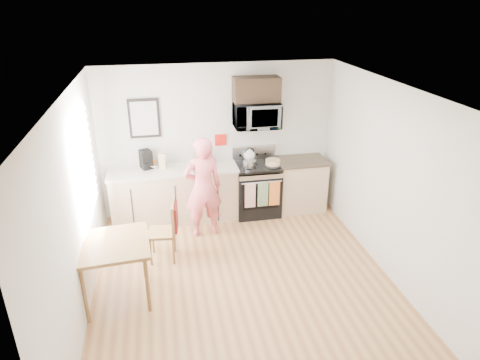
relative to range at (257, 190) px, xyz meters
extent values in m
plane|color=brown|center=(-0.63, -1.98, -0.44)|extent=(4.60, 4.60, 0.00)
cube|color=beige|center=(-0.63, 0.32, 0.86)|extent=(4.00, 0.04, 2.60)
cube|color=beige|center=(-0.63, -4.28, 0.86)|extent=(4.00, 0.04, 2.60)
cube|color=beige|center=(-2.63, -1.98, 0.86)|extent=(0.04, 4.60, 2.60)
cube|color=beige|center=(1.37, -1.98, 0.86)|extent=(0.04, 4.60, 2.60)
cube|color=silver|center=(-0.63, -1.98, 2.16)|extent=(4.00, 4.60, 0.04)
cube|color=silver|center=(-2.61, -1.18, 1.11)|extent=(0.02, 1.40, 1.50)
cube|color=white|center=(-2.60, -1.18, 1.11)|extent=(0.01, 1.30, 1.40)
cube|color=tan|center=(-1.43, 0.02, 0.01)|extent=(2.10, 0.60, 0.90)
cube|color=beige|center=(-1.43, 0.02, 0.48)|extent=(2.14, 0.64, 0.04)
cube|color=tan|center=(0.80, 0.02, 0.01)|extent=(0.84, 0.60, 0.90)
cube|color=black|center=(0.80, 0.02, 0.48)|extent=(0.88, 0.64, 0.04)
cube|color=black|center=(0.00, 0.00, -0.05)|extent=(0.76, 0.65, 0.77)
cube|color=black|center=(0.00, -0.32, 0.01)|extent=(0.61, 0.02, 0.45)
cube|color=#A5A5A9|center=(0.00, -0.31, 0.34)|extent=(0.74, 0.02, 0.14)
cylinder|color=#A5A5A9|center=(0.00, -0.36, 0.30)|extent=(0.68, 0.02, 0.02)
cube|color=black|center=(0.00, 0.00, 0.46)|extent=(0.76, 0.65, 0.04)
cube|color=#A5A5A9|center=(0.00, 0.27, 0.60)|extent=(0.76, 0.08, 0.24)
cube|color=white|center=(-0.20, -0.37, 0.08)|extent=(0.18, 0.02, 0.44)
cube|color=#59754E|center=(0.02, -0.37, 0.08)|extent=(0.18, 0.02, 0.44)
cube|color=#CF5E1F|center=(0.22, -0.37, 0.08)|extent=(0.18, 0.02, 0.44)
imported|color=#A5A5A9|center=(0.00, 0.10, 1.32)|extent=(0.76, 0.51, 0.42)
cube|color=black|center=(0.00, 0.15, 1.74)|extent=(0.76, 0.35, 0.40)
cube|color=black|center=(-1.83, 0.30, 1.31)|extent=(0.50, 0.03, 0.65)
cube|color=beige|center=(-1.83, 0.28, 1.31)|extent=(0.42, 0.01, 0.56)
cube|color=red|center=(-0.58, 0.31, 0.86)|extent=(0.20, 0.02, 0.20)
imported|color=#DE3D4B|center=(-1.00, -0.57, 0.39)|extent=(0.65, 0.47, 1.66)
cube|color=brown|center=(-2.28, -1.95, 0.36)|extent=(0.88, 0.88, 0.04)
cylinder|color=brown|center=(-2.61, -2.34, -0.05)|extent=(0.05, 0.05, 0.78)
cylinder|color=brown|center=(-1.89, -2.29, -0.05)|extent=(0.05, 0.05, 0.78)
cylinder|color=brown|center=(-2.67, -1.62, -0.05)|extent=(0.05, 0.05, 0.78)
cylinder|color=brown|center=(-1.95, -1.56, -0.05)|extent=(0.05, 0.05, 0.78)
cube|color=brown|center=(-1.68, -1.16, 0.00)|extent=(0.42, 0.42, 0.04)
cube|color=brown|center=(-1.50, -1.18, 0.24)|extent=(0.08, 0.38, 0.46)
cube|color=#550E11|center=(-1.48, -1.18, 0.25)|extent=(0.09, 0.35, 0.38)
cylinder|color=brown|center=(-1.86, -1.30, -0.23)|extent=(0.03, 0.03, 0.42)
cylinder|color=brown|center=(-1.54, -1.34, -0.23)|extent=(0.03, 0.03, 0.42)
cylinder|color=brown|center=(-1.83, -0.98, -0.23)|extent=(0.03, 0.03, 0.42)
cylinder|color=brown|center=(-1.50, -1.01, -0.23)|extent=(0.03, 0.03, 0.42)
cube|color=brown|center=(-0.97, 0.19, 0.61)|extent=(0.16, 0.17, 0.22)
cylinder|color=red|center=(-0.80, 0.16, 0.57)|extent=(0.11, 0.11, 0.13)
imported|color=white|center=(-1.75, 0.18, 0.53)|extent=(0.32, 0.32, 0.06)
cube|color=tan|center=(-1.60, 0.08, 0.64)|extent=(0.11, 0.11, 0.28)
cube|color=black|center=(-1.86, 0.16, 0.66)|extent=(0.23, 0.26, 0.31)
cylinder|color=black|center=(-1.86, 0.06, 0.58)|extent=(0.11, 0.11, 0.11)
cube|color=tan|center=(-0.95, -0.08, 0.56)|extent=(0.34, 0.23, 0.11)
cylinder|color=black|center=(0.25, -0.11, 0.50)|extent=(0.31, 0.31, 0.02)
cylinder|color=tan|center=(0.25, -0.11, 0.55)|extent=(0.25, 0.25, 0.08)
sphere|color=white|center=(-0.10, 0.18, 0.59)|extent=(0.20, 0.20, 0.20)
cone|color=white|center=(-0.10, 0.18, 0.69)|extent=(0.06, 0.06, 0.06)
torus|color=black|center=(-0.10, 0.18, 0.65)|extent=(0.18, 0.02, 0.18)
cylinder|color=#A5A5A9|center=(-0.16, -0.10, 0.54)|extent=(0.22, 0.22, 0.11)
cylinder|color=black|center=(-0.11, -0.25, 0.59)|extent=(0.07, 0.20, 0.02)
camera|label=1|loc=(-1.61, -6.64, 3.19)|focal=32.00mm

